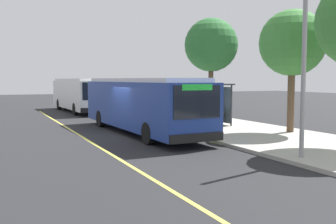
% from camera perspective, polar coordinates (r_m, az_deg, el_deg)
% --- Properties ---
extents(ground_plane, '(120.00, 120.00, 0.00)m').
position_cam_1_polar(ground_plane, '(20.50, -6.01, -3.38)').
color(ground_plane, '#232326').
extents(sidewalk_curb, '(44.00, 6.40, 0.15)m').
position_cam_1_polar(sidewalk_curb, '(23.10, 8.24, -2.30)').
color(sidewalk_curb, '#A8A399').
rests_on(sidewalk_curb, ground_plane).
extents(lane_stripe_center, '(36.00, 0.14, 0.01)m').
position_cam_1_polar(lane_stripe_center, '(19.91, -12.03, -3.69)').
color(lane_stripe_center, '#E0D64C').
rests_on(lane_stripe_center, ground_plane).
extents(transit_bus_main, '(12.04, 2.94, 2.95)m').
position_cam_1_polar(transit_bus_main, '(21.21, -3.96, 1.30)').
color(transit_bus_main, navy).
rests_on(transit_bus_main, ground_plane).
extents(transit_bus_second, '(11.14, 2.88, 2.95)m').
position_cam_1_polar(transit_bus_second, '(36.07, -12.70, 2.61)').
color(transit_bus_second, white).
rests_on(transit_bus_second, ground_plane).
extents(bus_shelter, '(2.90, 1.60, 2.48)m').
position_cam_1_polar(bus_shelter, '(24.39, 6.27, 2.44)').
color(bus_shelter, '#333338').
rests_on(bus_shelter, sidewalk_curb).
extents(waiting_bench, '(1.60, 0.48, 0.95)m').
position_cam_1_polar(waiting_bench, '(24.08, 6.62, -0.66)').
color(waiting_bench, brown).
rests_on(waiting_bench, sidewalk_curb).
extents(route_sign_post, '(0.44, 0.08, 2.80)m').
position_cam_1_polar(route_sign_post, '(20.50, 4.23, 2.13)').
color(route_sign_post, '#333338').
rests_on(route_sign_post, sidewalk_curb).
extents(pedestrian_commuter, '(0.24, 0.40, 1.69)m').
position_cam_1_polar(pedestrian_commuter, '(22.59, 3.23, 0.24)').
color(pedestrian_commuter, '#282D47').
rests_on(pedestrian_commuter, sidewalk_curb).
extents(street_tree_near_shelter, '(3.40, 3.40, 6.31)m').
position_cam_1_polar(street_tree_near_shelter, '(21.49, 17.52, 9.44)').
color(street_tree_near_shelter, brown).
rests_on(street_tree_near_shelter, sidewalk_curb).
extents(street_tree_downstreet, '(3.84, 3.84, 7.13)m').
position_cam_1_polar(street_tree_downstreet, '(28.92, 6.25, 9.56)').
color(street_tree_downstreet, brown).
rests_on(street_tree_downstreet, sidewalk_curb).
extents(utility_pole, '(0.16, 0.16, 6.40)m').
position_cam_1_polar(utility_pole, '(14.56, 19.02, 6.30)').
color(utility_pole, gray).
rests_on(utility_pole, sidewalk_curb).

